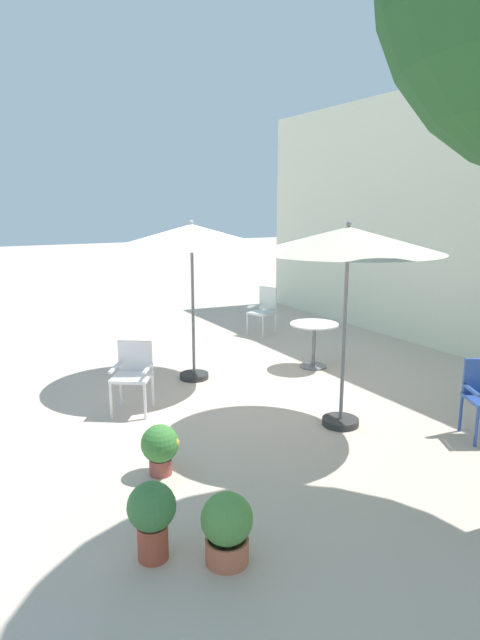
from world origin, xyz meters
The scene contains 10 objects.
ground_plane centered at (0.00, 0.00, 0.00)m, with size 60.00×60.00×0.00m, color beige.
villa_facade centered at (0.00, 4.47, 2.35)m, with size 10.25×0.30×4.69m, color silver.
patio_umbrella_0 centered at (2.14, 0.59, 2.19)m, with size 2.14×2.14×2.43m.
patio_umbrella_1 centered at (-0.33, -0.23, 2.15)m, with size 2.21×2.21×2.39m.
cafe_table_0 centered at (0.09, 1.71, 0.51)m, with size 0.78×0.78×0.73m.
patio_chair_0 centered at (-2.26, 2.20, 0.54)m, with size 0.57×0.58×0.96m.
patio_chair_2 centered at (0.47, -1.43, 0.53)m, with size 0.64×0.64×0.89m.
potted_plant_0 centered at (3.71, -1.77, 0.29)m, with size 0.39×0.39×0.55m.
potted_plant_1 centered at (2.23, -1.73, 0.29)m, with size 0.37×0.37×0.51m.
potted_plant_3 centered at (3.41, -2.24, 0.36)m, with size 0.37×0.37×0.61m.
Camera 1 is at (6.83, -3.38, 2.61)m, focal length 29.92 mm.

